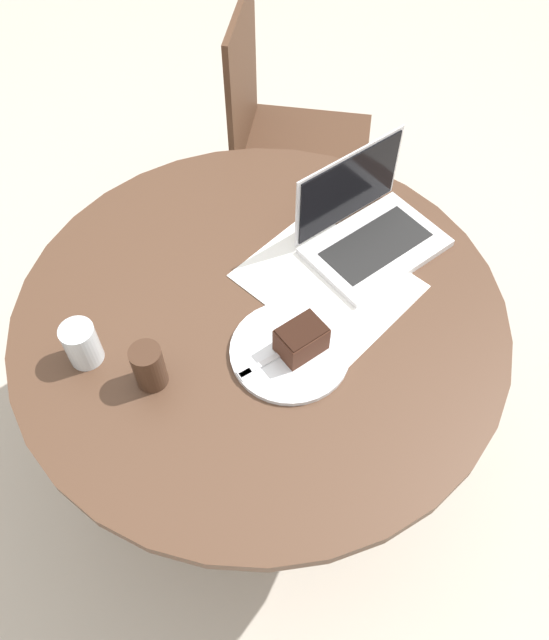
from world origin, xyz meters
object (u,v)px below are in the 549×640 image
Objects in this scene: laptop at (368,231)px; plate at (290,351)px; coffee_glass at (149,367)px; chair at (283,142)px.

plate is at bearing 21.19° from laptop.
coffee_glass is at bearing 1.16° from laptop.
chair is 8.63× the size of coffee_glass.
laptop is (0.07, 0.36, 0.03)m from plate.
coffee_glass is at bearing -146.49° from plate.
chair is at bearing 95.07° from coffee_glass.
plate is 0.37m from laptop.
plate is 0.67× the size of laptop.
chair reaches higher than coffee_glass.
laptop is (0.41, -0.54, 0.26)m from chair.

